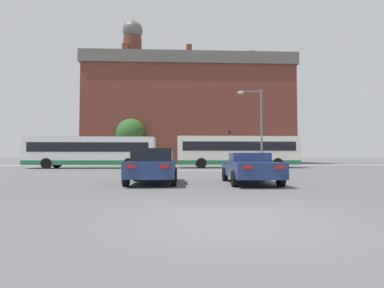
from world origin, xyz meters
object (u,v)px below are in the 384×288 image
(car_saloon_left, at_px, (153,166))
(traffic_light_far_right, at_px, (230,142))
(bus_crossing_lead, at_px, (237,151))
(bus_crossing_trailing, at_px, (92,152))
(traffic_light_far_left, at_px, (144,143))
(street_lamp_junction, at_px, (257,121))
(car_roadster_right, at_px, (250,168))
(pedestrian_waiting, at_px, (205,158))

(car_saloon_left, relative_size, traffic_light_far_right, 0.97)
(car_saloon_left, bearing_deg, bus_crossing_lead, 67.53)
(bus_crossing_lead, distance_m, bus_crossing_trailing, 14.52)
(bus_crossing_trailing, xyz_separation_m, traffic_light_far_left, (4.12, 8.32, 1.18))
(traffic_light_far_left, distance_m, street_lamp_junction, 18.07)
(car_saloon_left, relative_size, car_roadster_right, 0.96)
(bus_crossing_lead, height_order, traffic_light_far_right, traffic_light_far_right)
(car_saloon_left, distance_m, street_lamp_junction, 13.37)
(bus_crossing_trailing, xyz_separation_m, street_lamp_junction, (14.89, -6.14, 2.41))
(bus_crossing_lead, bearing_deg, street_lamp_junction, -176.64)
(car_saloon_left, bearing_deg, traffic_light_far_left, 97.73)
(car_roadster_right, bearing_deg, traffic_light_far_left, 107.81)
(pedestrian_waiting, bearing_deg, traffic_light_far_left, -46.23)
(traffic_light_far_left, relative_size, traffic_light_far_right, 0.93)
(car_roadster_right, distance_m, traffic_light_far_left, 26.50)
(traffic_light_far_left, xyz_separation_m, street_lamp_junction, (10.77, -14.46, 1.24))
(traffic_light_far_left, bearing_deg, car_roadster_right, -73.45)
(bus_crossing_trailing, bearing_deg, traffic_light_far_right, -59.89)
(car_saloon_left, distance_m, traffic_light_far_right, 26.83)
(pedestrian_waiting, bearing_deg, car_saloon_left, 32.06)
(car_roadster_right, xyz_separation_m, bus_crossing_trailing, (-11.65, 17.00, 0.96))
(car_roadster_right, xyz_separation_m, traffic_light_far_right, (3.60, 25.84, 2.34))
(traffic_light_far_left, distance_m, pedestrian_waiting, 8.08)
(car_roadster_right, relative_size, bus_crossing_lead, 0.38)
(traffic_light_far_right, distance_m, street_lamp_junction, 15.02)
(bus_crossing_lead, distance_m, street_lamp_junction, 6.80)
(street_lamp_junction, bearing_deg, car_roadster_right, -106.62)
(bus_crossing_trailing, relative_size, street_lamp_junction, 1.88)
(car_roadster_right, relative_size, traffic_light_far_right, 1.01)
(car_saloon_left, height_order, pedestrian_waiting, pedestrian_waiting)
(bus_crossing_trailing, bearing_deg, car_roadster_right, -145.58)
(car_roadster_right, distance_m, bus_crossing_lead, 17.50)
(pedestrian_waiting, bearing_deg, car_roadster_right, 41.54)
(bus_crossing_trailing, height_order, traffic_light_far_right, traffic_light_far_right)
(bus_crossing_trailing, height_order, traffic_light_far_left, traffic_light_far_left)
(traffic_light_far_left, relative_size, pedestrian_waiting, 2.46)
(street_lamp_junction, bearing_deg, bus_crossing_trailing, 157.60)
(bus_crossing_lead, height_order, bus_crossing_trailing, bus_crossing_lead)
(bus_crossing_lead, distance_m, traffic_light_far_left, 13.22)
(traffic_light_far_left, bearing_deg, bus_crossing_trailing, -116.34)
(car_roadster_right, bearing_deg, bus_crossing_lead, 81.81)
(car_saloon_left, distance_m, car_roadster_right, 4.23)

